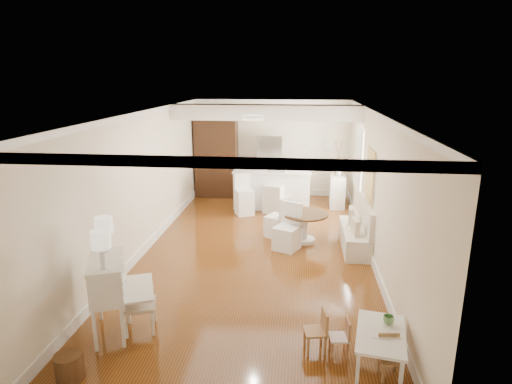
% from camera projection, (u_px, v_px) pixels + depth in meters
% --- Properties ---
extents(room, '(9.00, 9.04, 2.82)m').
position_uv_depth(room, '(260.00, 153.00, 8.38)').
color(room, brown).
rests_on(room, ground).
extents(secretary_bureau, '(1.12, 1.13, 1.10)m').
position_uv_depth(secretary_bureau, '(109.00, 297.00, 5.80)').
color(secretary_bureau, silver).
rests_on(secretary_bureau, ground).
extents(gustavian_armchair, '(0.57, 0.57, 0.80)m').
position_uv_depth(gustavian_armchair, '(139.00, 304.00, 5.91)').
color(gustavian_armchair, white).
rests_on(gustavian_armchair, ground).
extents(wicker_basket, '(0.38, 0.38, 0.32)m').
position_uv_depth(wicker_basket, '(69.00, 367.00, 5.00)').
color(wicker_basket, '#513219').
rests_on(wicker_basket, ground).
extents(kids_table, '(0.72, 1.03, 0.47)m').
position_uv_depth(kids_table, '(380.00, 350.00, 5.19)').
color(kids_table, white).
rests_on(kids_table, ground).
extents(kids_chair_a, '(0.33, 0.33, 0.58)m').
position_uv_depth(kids_chair_a, '(315.00, 331.00, 5.48)').
color(kids_chair_a, '#AB7A4D').
rests_on(kids_chair_a, ground).
extents(kids_chair_b, '(0.26, 0.26, 0.50)m').
position_uv_depth(kids_chair_b, '(339.00, 337.00, 5.42)').
color(kids_chair_b, '#AC744E').
rests_on(kids_chair_b, ground).
extents(kids_chair_c, '(0.28, 0.28, 0.53)m').
position_uv_depth(kids_chair_c, '(390.00, 358.00, 5.00)').
color(kids_chair_c, '#A17649').
rests_on(kids_chair_c, ground).
extents(banquette, '(0.52, 1.60, 0.98)m').
position_uv_depth(banquette, '(355.00, 226.00, 8.74)').
color(banquette, silver).
rests_on(banquette, ground).
extents(dining_table, '(1.18, 1.18, 0.65)m').
position_uv_depth(dining_table, '(305.00, 228.00, 9.09)').
color(dining_table, '#4A2D17').
rests_on(dining_table, ground).
extents(slip_chair_near, '(0.61, 0.62, 0.96)m').
position_uv_depth(slip_chair_near, '(287.00, 227.00, 8.69)').
color(slip_chair_near, white).
rests_on(slip_chair_near, ground).
extents(slip_chair_far, '(0.62, 0.61, 0.94)m').
position_uv_depth(slip_chair_far, '(278.00, 216.00, 9.39)').
color(slip_chair_far, white).
rests_on(slip_chair_far, ground).
extents(breakfast_counter, '(2.05, 0.65, 1.03)m').
position_uv_depth(breakfast_counter, '(272.00, 190.00, 11.42)').
color(breakfast_counter, white).
rests_on(breakfast_counter, ground).
extents(bar_stool_left, '(0.55, 0.55, 1.04)m').
position_uv_depth(bar_stool_left, '(244.00, 195.00, 10.88)').
color(bar_stool_left, white).
rests_on(bar_stool_left, ground).
extents(bar_stool_right, '(0.58, 0.58, 1.19)m').
position_uv_depth(bar_stool_right, '(274.00, 190.00, 11.04)').
color(bar_stool_right, silver).
rests_on(bar_stool_right, ground).
extents(pantry_cabinet, '(1.20, 0.60, 2.30)m').
position_uv_depth(pantry_cabinet, '(217.00, 158.00, 12.47)').
color(pantry_cabinet, '#381E11').
rests_on(pantry_cabinet, ground).
extents(fridge, '(0.75, 0.65, 1.80)m').
position_uv_depth(fridge, '(282.00, 168.00, 12.31)').
color(fridge, silver).
rests_on(fridge, ground).
extents(sideboard, '(0.42, 0.89, 0.84)m').
position_uv_depth(sideboard, '(337.00, 191.00, 11.66)').
color(sideboard, silver).
rests_on(sideboard, ground).
extents(pencil_cup, '(0.16, 0.16, 0.11)m').
position_uv_depth(pencil_cup, '(388.00, 320.00, 5.30)').
color(pencil_cup, '#64A05D').
rests_on(pencil_cup, kids_table).
extents(branch_vase, '(0.21, 0.21, 0.19)m').
position_uv_depth(branch_vase, '(339.00, 172.00, 11.54)').
color(branch_vase, white).
rests_on(branch_vase, sideboard).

